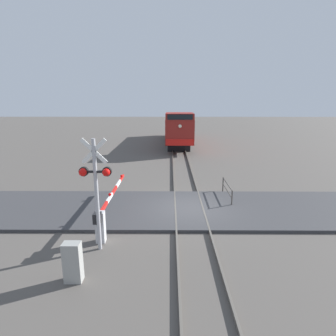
{
  "coord_description": "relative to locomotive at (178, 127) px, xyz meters",
  "views": [
    {
      "loc": [
        -1.01,
        -13.53,
        5.62
      ],
      "look_at": [
        -1.11,
        1.72,
        1.84
      ],
      "focal_mm": 29.61,
      "sensor_mm": 36.0,
      "label": 1
    }
  ],
  "objects": [
    {
      "name": "rail_track_right",
      "position": [
        0.72,
        -22.57,
        -2.12
      ],
      "size": [
        0.08,
        80.0,
        0.15
      ],
      "primitive_type": "cube",
      "color": "#59544C",
      "rests_on": "ground_plane"
    },
    {
      "name": "utility_cabinet",
      "position": [
        -4.05,
        -28.42,
        -1.53
      ],
      "size": [
        0.54,
        0.37,
        1.33
      ],
      "primitive_type": "cube",
      "color": "#999993",
      "rests_on": "ground_plane"
    },
    {
      "name": "locomotive",
      "position": [
        0.0,
        0.0,
        0.0
      ],
      "size": [
        2.96,
        17.42,
        4.25
      ],
      "color": "black",
      "rests_on": "ground_plane"
    },
    {
      "name": "crossing_signal",
      "position": [
        -3.7,
        -26.49,
        0.51
      ],
      "size": [
        1.18,
        0.33,
        4.31
      ],
      "color": "#ADADB2",
      "rests_on": "ground_plane"
    },
    {
      "name": "crossing_gate",
      "position": [
        -3.8,
        -25.09,
        -1.31
      ],
      "size": [
        0.36,
        6.33,
        1.4
      ],
      "color": "silver",
      "rests_on": "ground_plane"
    },
    {
      "name": "road_surface",
      "position": [
        0.0,
        -22.57,
        -2.12
      ],
      "size": [
        36.0,
        5.19,
        0.14
      ],
      "primitive_type": "cube",
      "color": "#38383A",
      "rests_on": "ground_plane"
    },
    {
      "name": "ground_plane",
      "position": [
        0.0,
        -22.57,
        -2.19
      ],
      "size": [
        160.0,
        160.0,
        0.0
      ],
      "primitive_type": "plane",
      "color": "#514C47"
    },
    {
      "name": "rail_track_left",
      "position": [
        -0.72,
        -22.57,
        -2.12
      ],
      "size": [
        0.08,
        80.0,
        0.15
      ],
      "primitive_type": "cube",
      "color": "#59544C",
      "rests_on": "ground_plane"
    },
    {
      "name": "guard_railing",
      "position": [
        2.3,
        -20.91,
        -1.57
      ],
      "size": [
        0.08,
        2.62,
        0.95
      ],
      "color": "#4C4742",
      "rests_on": "ground_plane"
    }
  ]
}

